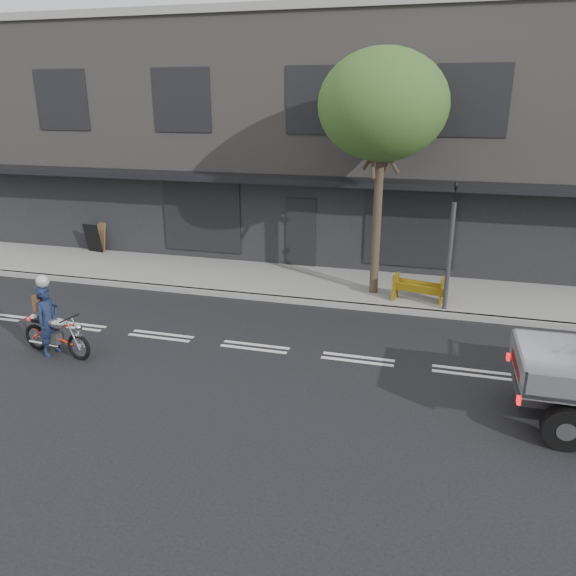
{
  "coord_description": "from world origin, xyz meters",
  "views": [
    {
      "loc": [
        3.9,
        -11.23,
        5.49
      ],
      "look_at": [
        0.66,
        0.5,
        1.35
      ],
      "focal_mm": 35.0,
      "sensor_mm": 36.0,
      "label": 1
    }
  ],
  "objects_px": {
    "construction_barrier": "(418,290)",
    "rider": "(48,321)",
    "motorcycle": "(56,333)",
    "street_tree": "(383,106)",
    "sandwich_board": "(93,238)",
    "traffic_light_pole": "(449,254)"
  },
  "relations": [
    {
      "from": "traffic_light_pole",
      "to": "motorcycle",
      "type": "distance_m",
      "value": 9.74
    },
    {
      "from": "motorcycle",
      "to": "traffic_light_pole",
      "type": "bearing_deg",
      "value": 39.58
    },
    {
      "from": "motorcycle",
      "to": "rider",
      "type": "distance_m",
      "value": 0.33
    },
    {
      "from": "street_tree",
      "to": "motorcycle",
      "type": "distance_m",
      "value": 9.79
    },
    {
      "from": "rider",
      "to": "sandwich_board",
      "type": "xyz_separation_m",
      "value": [
        -3.85,
        7.43,
        -0.12
      ]
    },
    {
      "from": "street_tree",
      "to": "traffic_light_pole",
      "type": "bearing_deg",
      "value": -23.03
    },
    {
      "from": "rider",
      "to": "sandwich_board",
      "type": "height_order",
      "value": "rider"
    },
    {
      "from": "construction_barrier",
      "to": "rider",
      "type": "bearing_deg",
      "value": -146.77
    },
    {
      "from": "traffic_light_pole",
      "to": "motorcycle",
      "type": "relative_size",
      "value": 1.84
    },
    {
      "from": "motorcycle",
      "to": "street_tree",
      "type": "bearing_deg",
      "value": 51.34
    },
    {
      "from": "traffic_light_pole",
      "to": "rider",
      "type": "distance_m",
      "value": 9.84
    },
    {
      "from": "street_tree",
      "to": "traffic_light_pole",
      "type": "height_order",
      "value": "street_tree"
    },
    {
      "from": "rider",
      "to": "sandwich_board",
      "type": "bearing_deg",
      "value": 36.69
    },
    {
      "from": "traffic_light_pole",
      "to": "rider",
      "type": "height_order",
      "value": "traffic_light_pole"
    },
    {
      "from": "rider",
      "to": "construction_barrier",
      "type": "height_order",
      "value": "rider"
    },
    {
      "from": "traffic_light_pole",
      "to": "construction_barrier",
      "type": "height_order",
      "value": "traffic_light_pole"
    },
    {
      "from": "street_tree",
      "to": "rider",
      "type": "height_order",
      "value": "street_tree"
    },
    {
      "from": "traffic_light_pole",
      "to": "sandwich_board",
      "type": "distance_m",
      "value": 12.65
    },
    {
      "from": "rider",
      "to": "sandwich_board",
      "type": "relative_size",
      "value": 1.53
    },
    {
      "from": "motorcycle",
      "to": "rider",
      "type": "height_order",
      "value": "rider"
    },
    {
      "from": "rider",
      "to": "construction_barrier",
      "type": "xyz_separation_m",
      "value": [
        7.79,
        5.1,
        -0.26
      ]
    },
    {
      "from": "sandwich_board",
      "to": "construction_barrier",
      "type": "bearing_deg",
      "value": -2.03
    }
  ]
}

